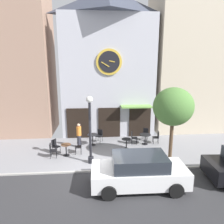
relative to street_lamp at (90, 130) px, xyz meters
name	(u,v)px	position (x,y,z in m)	size (l,w,h in m)	color
ground_plane	(99,172)	(0.45, -1.07, -1.98)	(25.30, 10.65, 0.13)	gray
clock_building	(108,63)	(1.34, 5.43, 3.62)	(7.11, 3.66, 10.84)	#B2B2BC
neighbor_building_left	(14,52)	(-5.86, 6.13, 4.46)	(5.48, 3.76, 12.84)	#9E7A66
neighbor_building_right	(187,38)	(8.06, 6.71, 5.72)	(5.65, 4.91, 15.36)	beige
street_lamp	(90,130)	(0.00, 0.00, 0.00)	(0.36, 0.36, 3.86)	black
street_tree	(173,107)	(4.49, -0.36, 1.30)	(2.20, 1.98, 4.32)	brown
cafe_table_center_left	(66,148)	(-1.53, 1.08, -1.48)	(0.61, 0.61, 0.73)	black
cafe_table_rightmost	(93,137)	(0.08, 2.65, -1.40)	(0.75, 0.75, 0.77)	black
cafe_table_near_curb	(126,142)	(2.30, 1.71, -1.47)	(0.62, 0.62, 0.73)	black
cafe_table_leftmost	(145,137)	(3.74, 2.50, -1.42)	(0.77, 0.77, 0.73)	black
cafe_chair_outer	(55,145)	(-2.27, 1.49, -1.43)	(0.56, 0.56, 0.90)	black
cafe_chair_facing_street	(100,135)	(0.57, 3.26, -1.43)	(0.54, 0.54, 0.90)	black
cafe_chair_right_end	(157,136)	(4.60, 2.59, -1.43)	(0.44, 0.44, 0.90)	black
cafe_chair_corner	(80,146)	(-0.73, 1.31, -1.43)	(0.42, 0.42, 0.90)	black
cafe_chair_facing_wall	(52,149)	(-2.33, 0.86, -1.43)	(0.43, 0.43, 0.90)	black
cafe_chair_by_entrance	(133,137)	(2.91, 2.60, -1.43)	(0.43, 0.43, 0.90)	black
cafe_chair_near_tree	(145,133)	(3.95, 3.31, -1.43)	(0.54, 0.54, 0.90)	black
pedestrian_orange	(79,135)	(-0.83, 2.33, -1.10)	(0.41, 0.41, 1.67)	#2D2D38
parked_car_white	(139,171)	(2.24, -2.51, -1.20)	(4.33, 2.08, 1.55)	white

